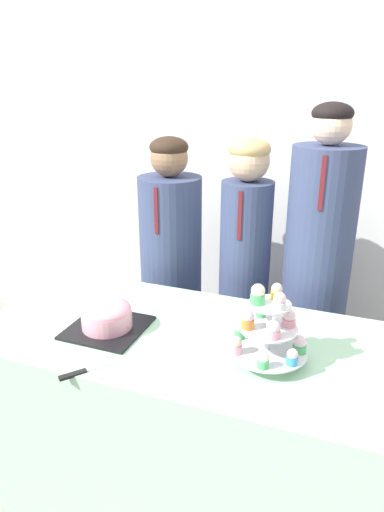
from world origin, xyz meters
The scene contains 8 objects.
wall_back centered at (0.00, 1.53, 1.35)m, with size 9.00×0.06×2.70m.
table centered at (0.00, 0.37, 0.38)m, with size 1.60×0.74×0.75m.
round_cake centered at (-0.31, 0.30, 0.81)m, with size 0.28×0.28×0.12m.
cake_knife centered at (-0.23, 0.05, 0.76)m, with size 0.20×0.24×0.01m.
cupcake_stand centered at (0.30, 0.31, 0.87)m, with size 0.27×0.27×0.28m.
student_0 centered at (-0.35, 1.01, 0.65)m, with size 0.32×0.32×1.40m.
student_1 centered at (0.04, 1.01, 0.70)m, with size 0.24×0.25×1.41m.
student_2 centered at (0.38, 1.01, 0.74)m, with size 0.30×0.31×1.56m.
Camera 1 is at (0.53, -1.01, 1.63)m, focal length 32.00 mm.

